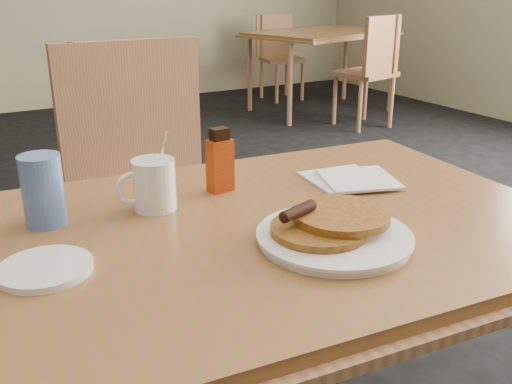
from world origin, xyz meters
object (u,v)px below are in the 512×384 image
Objects in this scene: chair_main_far at (146,177)px; blue_tumbler at (43,190)px; main_table at (261,241)px; chair_neighbor_far at (278,49)px; chair_neighbor_near at (373,62)px; neighbor_table at (322,35)px; syrup_bottle at (220,162)px; coffee_mug at (153,184)px; pancake_plate at (332,232)px.

chair_main_far reaches higher than blue_tumbler.
chair_neighbor_far reaches higher than main_table.
chair_neighbor_near reaches higher than chair_neighbor_far.
syrup_bottle is (-2.69, -3.34, 0.11)m from neighbor_table.
coffee_mug is at bearing -130.29° from neighbor_table.
chair_neighbor_near is at bearing -92.02° from neighbor_table.
chair_neighbor_far is at bearing 57.97° from main_table.
neighbor_table is 9.19× the size of coffee_mug.
main_table and neighbor_table have the same top height.
chair_main_far is 0.64m from coffee_mug.
chair_neighbor_near reaches higher than coffee_mug.
syrup_bottle is at bearing 87.04° from main_table.
chair_neighbor_far is at bearing 53.27° from blue_tumbler.
chair_main_far is at bearing 88.65° from main_table.
neighbor_table is at bearing 49.46° from coffee_mug.
syrup_bottle is at bearing 9.72° from coffee_mug.
chair_neighbor_far is 0.92× the size of chair_neighbor_near.
syrup_bottle is (-2.66, -2.58, 0.26)m from chair_neighbor_near.
blue_tumbler is at bearing -125.11° from chair_main_far.
chair_main_far is 0.59m from syrup_bottle.
pancake_plate reaches higher than main_table.
main_table is at bearing -28.68° from blue_tumbler.
neighbor_table is at bearing 52.69° from main_table.
chair_neighbor_near is 6.39× the size of syrup_bottle.
chair_neighbor_near is 3.91m from pancake_plate.
blue_tumbler is at bearing -132.56° from neighbor_table.
main_table is 4.65× the size of pancake_plate.
chair_neighbor_far is 3.00× the size of pancake_plate.
main_table is 0.76m from chair_main_far.
chair_neighbor_near is (-0.02, -1.52, 0.05)m from chair_neighbor_far.
chair_main_far is at bearing 93.35° from pancake_plate.
syrup_bottle is 0.38m from blue_tumbler.
main_table is at bearing 116.80° from pancake_plate.
neighbor_table is 10.99× the size of blue_tumbler.
chair_neighbor_near is at bearing 37.14° from chair_main_far.
blue_tumbler is (-0.21, 0.03, 0.01)m from coffee_mug.
chair_neighbor_near is 5.57× the size of coffee_mug.
blue_tumbler is (-0.38, 0.00, 0.00)m from syrup_bottle.
chair_neighbor_near is at bearing 40.33° from blue_tumbler.
chair_neighbor_near is at bearing 48.31° from pancake_plate.
neighbor_table is at bearing 47.44° from blue_tumbler.
chair_neighbor_near is 3.86m from coffee_mug.
blue_tumbler is (-0.39, -0.55, 0.20)m from chair_main_far.
main_table is 0.25m from coffee_mug.
neighbor_table is 4.42m from coffee_mug.
main_table is 9.47× the size of blue_tumbler.
neighbor_table is 10.54× the size of syrup_bottle.
chair_main_far reaches higher than syrup_bottle.
neighbor_table is 5.39× the size of pancake_plate.
pancake_plate is (0.05, -0.89, 0.15)m from chair_main_far.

